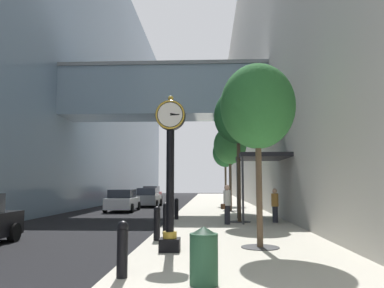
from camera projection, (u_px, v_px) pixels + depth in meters
ground_plane at (184, 208)px, 30.81m from camera, size 110.00×110.00×0.00m
sidewalk_right at (219, 205)px, 33.66m from camera, size 5.96×80.00×0.14m
building_block_left at (57, 69)px, 35.63m from camera, size 23.14×80.00×25.70m
building_block_right at (299, 61)px, 34.74m from camera, size 9.00×80.00×26.58m
street_clock at (170, 164)px, 10.49m from camera, size 0.84×0.55×4.33m
bollard_nearest at (122, 248)px, 7.40m from camera, size 0.23×0.23×1.10m
bollard_third at (157, 222)px, 12.31m from camera, size 0.23×0.23×1.10m
bollard_fourth at (166, 216)px, 14.76m from camera, size 0.23×0.23×1.10m
bollard_fifth at (172, 212)px, 17.21m from camera, size 0.23×0.23×1.10m
bollard_sixth at (176, 208)px, 19.67m from camera, size 0.23×0.23×1.10m
street_tree_near at (258, 107)px, 11.29m from camera, size 2.23×2.23×5.44m
street_tree_mid_near at (238, 117)px, 18.80m from camera, size 2.41×2.41×6.60m
street_tree_mid_far at (230, 146)px, 26.12m from camera, size 2.28×2.28×5.84m
street_tree_far at (225, 153)px, 33.53m from camera, size 2.27×2.27×5.96m
trash_bin at (204, 255)px, 6.87m from camera, size 0.53×0.53×1.05m
pedestrian_walking at (227, 203)px, 17.26m from camera, size 0.52×0.45×1.80m
pedestrian_by_clock at (275, 205)px, 18.07m from camera, size 0.45×0.45×1.61m
storefront_awning at (261, 158)px, 19.00m from camera, size 2.40×3.60×3.30m
car_red_mid at (152, 194)px, 43.20m from camera, size 1.99×4.67×1.75m
car_grey_far at (148, 198)px, 33.01m from camera, size 2.05×4.17×1.65m
car_white_trailing at (123, 201)px, 27.36m from camera, size 2.11×4.22×1.58m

